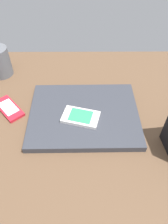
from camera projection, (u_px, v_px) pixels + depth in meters
desk_surface at (96, 131)px, 62.46cm from camera, size 120.00×80.00×3.00cm
laptop_closed at (84, 114)px, 63.66cm from camera, size 31.51×25.11×1.88cm
cell_phone_on_laptop at (81, 117)px, 61.05cm from camera, size 11.32×8.56×1.08cm
cell_phone_on_desk at (9, 108)px, 66.00cm from camera, size 10.76×11.34×1.08cm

